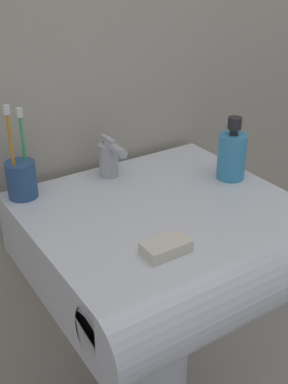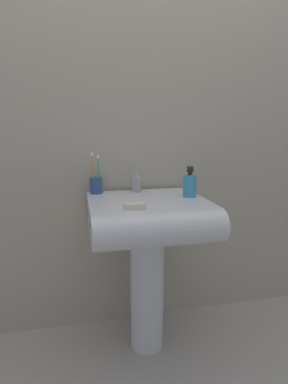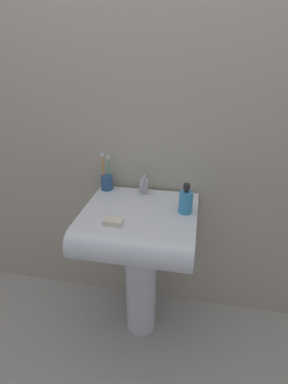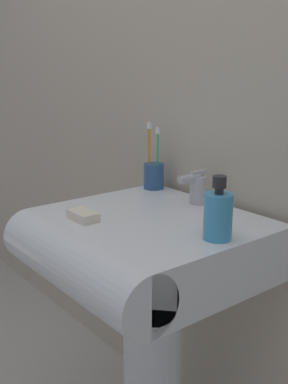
% 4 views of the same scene
% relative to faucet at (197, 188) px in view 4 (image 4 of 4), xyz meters
% --- Properties ---
extents(wall_back, '(5.00, 0.05, 2.40)m').
position_rel_faucet_xyz_m(wall_back, '(0.02, 0.10, 0.35)').
color(wall_back, '#B7AD99').
rests_on(wall_back, ground).
extents(sink_pedestal, '(0.17, 0.17, 0.66)m').
position_rel_faucet_xyz_m(sink_pedestal, '(0.02, -0.17, -0.52)').
color(sink_pedestal, white).
rests_on(sink_pedestal, ground).
extents(sink_basin, '(0.56, 0.54, 0.15)m').
position_rel_faucet_xyz_m(sink_basin, '(0.02, -0.23, -0.12)').
color(sink_basin, white).
rests_on(sink_basin, sink_pedestal).
extents(faucet, '(0.05, 0.10, 0.10)m').
position_rel_faucet_xyz_m(faucet, '(0.00, 0.00, 0.00)').
color(faucet, '#B7B7BC').
rests_on(faucet, sink_basin).
extents(toothbrush_cup, '(0.07, 0.07, 0.21)m').
position_rel_faucet_xyz_m(toothbrush_cup, '(-0.21, 0.01, -0.00)').
color(toothbrush_cup, '#2D5184').
rests_on(toothbrush_cup, sink_basin).
extents(soap_bottle, '(0.07, 0.07, 0.15)m').
position_rel_faucet_xyz_m(soap_bottle, '(0.24, -0.16, 0.01)').
color(soap_bottle, '#3F99CC').
rests_on(soap_bottle, sink_basin).
extents(bar_soap, '(0.09, 0.05, 0.02)m').
position_rel_faucet_xyz_m(bar_soap, '(-0.07, -0.34, -0.04)').
color(bar_soap, silver).
rests_on(bar_soap, sink_basin).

